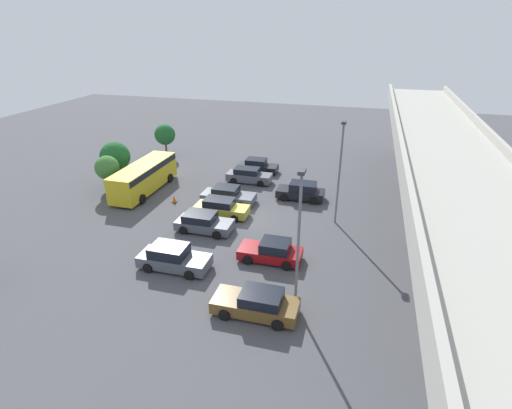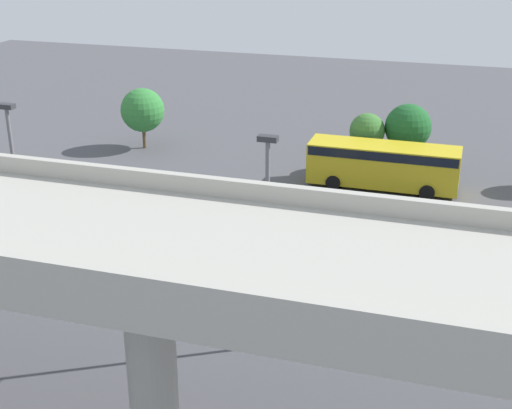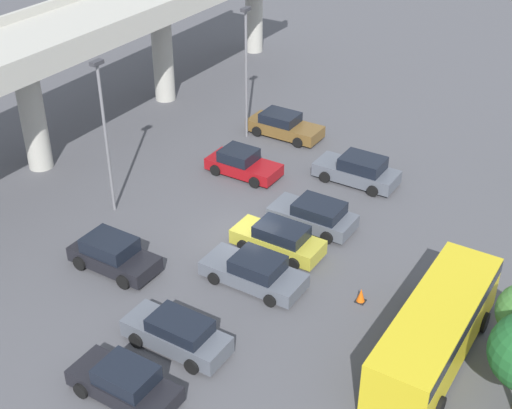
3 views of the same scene
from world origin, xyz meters
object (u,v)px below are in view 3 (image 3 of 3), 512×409
parked_car_1 (177,334)px  parked_car_6 (242,164)px  lamp_post_near_aisle (246,65)px  parked_car_2 (113,255)px  parked_car_0 (125,383)px  parked_car_4 (279,239)px  parked_car_3 (255,272)px  traffic_cone (361,296)px  shuttle_bus (436,328)px  lamp_post_mid_lot (105,127)px  parked_car_8 (284,126)px  parked_car_5 (314,215)px  parked_car_7 (358,170)px

parked_car_1 → parked_car_6: (13.79, 5.73, -0.04)m
lamp_post_near_aisle → parked_car_2: bearing=-171.5°
parked_car_0 → parked_car_4: parked_car_4 is taller
parked_car_3 → traffic_cone: (1.41, -4.74, -0.36)m
parked_car_0 → parked_car_6: size_ratio=1.01×
parked_car_3 → parked_car_6: size_ratio=1.12×
parked_car_1 → shuttle_bus: shuttle_bus is taller
traffic_cone → lamp_post_near_aisle: bearing=49.5°
lamp_post_near_aisle → lamp_post_mid_lot: (-11.35, 1.27, 0.02)m
parked_car_3 → parked_car_8: (14.22, 6.67, 0.03)m
parked_car_5 → parked_car_6: 6.81m
parked_car_3 → lamp_post_mid_lot: size_ratio=0.58×
parked_car_4 → parked_car_5: bearing=-98.5°
parked_car_5 → parked_car_8: parked_car_8 is taller
shuttle_bus → lamp_post_near_aisle: bearing=-127.3°
parked_car_4 → shuttle_bus: size_ratio=0.51×
parked_car_0 → traffic_cone: parked_car_0 is taller
parked_car_1 → parked_car_3: (5.30, -0.42, -0.05)m
parked_car_0 → parked_car_1: bearing=-90.7°
parked_car_4 → parked_car_6: parked_car_4 is taller
parked_car_7 → lamp_post_mid_lot: lamp_post_mid_lot is taller
parked_car_0 → parked_car_3: (8.51, -0.46, -0.02)m
shuttle_bus → traffic_cone: shuttle_bus is taller
parked_car_2 → traffic_cone: (3.94, -11.10, -0.44)m
parked_car_1 → parked_car_7: (16.50, -0.43, 0.03)m
parked_car_3 → parked_car_5: (5.73, -0.07, 0.03)m
parked_car_7 → parked_car_3: bearing=90.0°
parked_car_5 → lamp_post_mid_lot: (-4.25, 9.98, 4.21)m
parked_car_1 → shuttle_bus: 10.42m
parked_car_0 → parked_car_2: bearing=-45.4°
parked_car_0 → parked_car_3: parked_car_0 is taller
parked_car_6 → lamp_post_mid_lot: (-7.01, 3.75, 4.23)m
parked_car_2 → traffic_cone: parked_car_2 is taller
parked_car_8 → shuttle_bus: 21.22m
parked_car_3 → parked_car_4: bearing=-82.6°
lamp_post_near_aisle → lamp_post_mid_lot: 11.42m
parked_car_2 → parked_car_8: 16.75m
parked_car_4 → traffic_cone: bearing=164.6°
lamp_post_near_aisle → parked_car_3: bearing=-146.0°
parked_car_5 → parked_car_8: 10.84m
shuttle_bus → parked_car_7: bearing=-143.0°
parked_car_4 → parked_car_5: parked_car_4 is taller
parked_car_0 → parked_car_7: (19.70, -0.47, 0.07)m
parked_car_8 → lamp_post_mid_lot: lamp_post_mid_lot is taller
parked_car_3 → lamp_post_near_aisle: (12.83, 8.64, 4.22)m
parked_car_6 → parked_car_8: bearing=95.1°
parked_car_8 → lamp_post_mid_lot: size_ratio=0.58×
parked_car_7 → shuttle_bus: size_ratio=0.54×
parked_car_1 → parked_car_5: bearing=-92.6°
parked_car_2 → shuttle_bus: 15.25m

